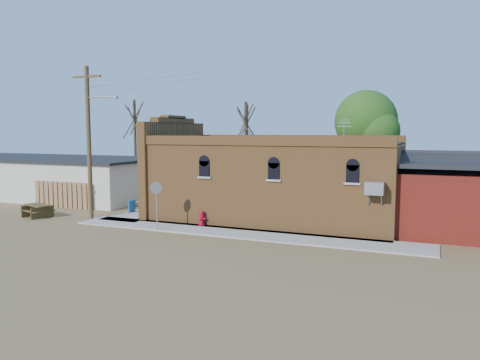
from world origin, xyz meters
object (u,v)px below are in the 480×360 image
at_px(brick_bar, 271,180).
at_px(stop_sign, 157,192).
at_px(trash_barrel, 132,206).
at_px(fire_hydrant, 202,218).
at_px(picnic_table, 38,209).
at_px(utility_pole, 90,139).

bearing_deg(brick_bar, stop_sign, -129.69).
bearing_deg(stop_sign, brick_bar, 40.06).
bearing_deg(trash_barrel, fire_hydrant, -19.55).
relative_size(trash_barrel, picnic_table, 0.33).
xyz_separation_m(brick_bar, trash_barrel, (-8.94, -1.49, -1.89)).
xyz_separation_m(utility_pole, picnic_table, (-3.57, -0.70, -4.26)).
relative_size(utility_pole, stop_sign, 3.54).
xyz_separation_m(fire_hydrant, stop_sign, (-1.77, -1.73, 1.55)).
xyz_separation_m(brick_bar, stop_sign, (-4.50, -5.43, -0.31)).
distance_m(stop_sign, trash_barrel, 6.14).
distance_m(brick_bar, trash_barrel, 9.26).
bearing_deg(brick_bar, utility_pole, -156.31).
relative_size(brick_bar, trash_barrel, 22.42).
bearing_deg(picnic_table, trash_barrel, 55.25).
xyz_separation_m(brick_bar, fire_hydrant, (-2.74, -3.70, -1.86)).
relative_size(utility_pole, trash_barrel, 12.31).
xyz_separation_m(brick_bar, utility_pole, (-9.79, -4.29, 2.43)).
xyz_separation_m(utility_pole, stop_sign, (5.28, -1.13, -2.74)).
height_order(brick_bar, fire_hydrant, brick_bar).
height_order(brick_bar, trash_barrel, brick_bar).
bearing_deg(utility_pole, stop_sign, -12.11).
height_order(fire_hydrant, picnic_table, fire_hydrant).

